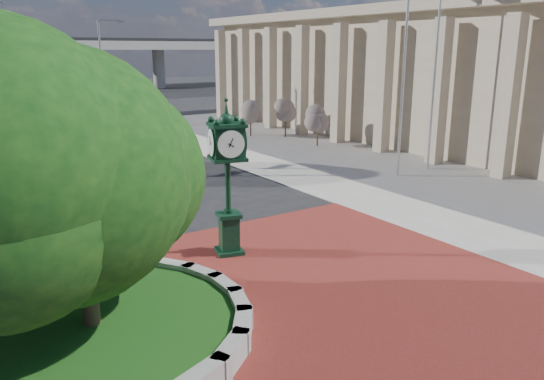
% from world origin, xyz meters
% --- Properties ---
extents(ground, '(200.00, 200.00, 0.00)m').
position_xyz_m(ground, '(0.00, 0.00, 0.00)').
color(ground, black).
rests_on(ground, ground).
extents(plaza, '(12.00, 12.00, 0.04)m').
position_xyz_m(plaza, '(0.00, -1.00, 0.02)').
color(plaza, maroon).
rests_on(plaza, ground).
extents(sidewalk, '(20.00, 50.00, 0.04)m').
position_xyz_m(sidewalk, '(16.00, 10.00, 0.02)').
color(sidewalk, '#9E9B93').
rests_on(sidewalk, ground).
extents(planter_wall, '(2.96, 6.77, 0.54)m').
position_xyz_m(planter_wall, '(-2.71, -0.00, 0.27)').
color(planter_wall, '#9E9B93').
rests_on(planter_wall, ground).
extents(grass_bed, '(6.10, 6.10, 0.40)m').
position_xyz_m(grass_bed, '(-5.00, 0.00, 0.20)').
color(grass_bed, '#204915').
rests_on(grass_bed, ground).
extents(civic_building, '(17.35, 44.00, 8.60)m').
position_xyz_m(civic_building, '(23.60, 12.00, 4.33)').
color(civic_building, tan).
rests_on(civic_building, ground).
extents(tree_planter, '(5.20, 5.20, 6.33)m').
position_xyz_m(tree_planter, '(-5.00, 0.00, 3.72)').
color(tree_planter, '#38281C').
rests_on(tree_planter, ground).
extents(tree_street, '(4.40, 4.40, 5.45)m').
position_xyz_m(tree_street, '(-4.00, 18.00, 3.24)').
color(tree_street, '#38281C').
rests_on(tree_street, ground).
extents(post_clock, '(1.14, 1.14, 4.61)m').
position_xyz_m(post_clock, '(-0.16, 2.69, 2.54)').
color(post_clock, black).
rests_on(post_clock, ground).
extents(parked_car, '(2.78, 4.38, 1.39)m').
position_xyz_m(parked_car, '(2.33, 38.96, 0.70)').
color(parked_car, '#62180E').
rests_on(parked_car, ground).
extents(flagpole_a, '(1.52, 0.48, 9.95)m').
position_xyz_m(flagpole_a, '(14.05, 7.19, 5.10)').
color(flagpole_a, silver).
rests_on(flagpole_a, ground).
extents(flagpole_b, '(1.65, 0.48, 10.74)m').
position_xyz_m(flagpole_b, '(11.60, 6.96, 5.50)').
color(flagpole_b, silver).
rests_on(flagpole_b, ground).
extents(street_lamp_near, '(1.74, 0.73, 8.01)m').
position_xyz_m(street_lamp_near, '(4.08, 28.19, 4.69)').
color(street_lamp_near, slate).
rests_on(street_lamp_near, ground).
extents(shrub_near, '(1.20, 1.20, 2.20)m').
position_xyz_m(shrub_near, '(13.47, 15.59, 1.59)').
color(shrub_near, '#38281C').
rests_on(shrub_near, ground).
extents(shrub_mid, '(1.20, 1.20, 2.20)m').
position_xyz_m(shrub_mid, '(13.88, 19.69, 1.59)').
color(shrub_mid, '#38281C').
rests_on(shrub_mid, ground).
extents(shrub_far, '(1.20, 1.20, 2.20)m').
position_xyz_m(shrub_far, '(12.04, 21.37, 1.59)').
color(shrub_far, '#38281C').
rests_on(shrub_far, ground).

